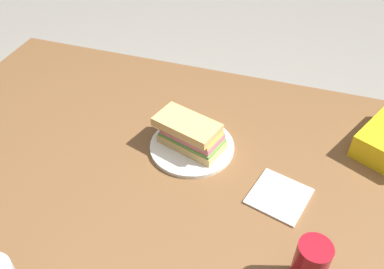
{
  "coord_description": "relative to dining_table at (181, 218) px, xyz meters",
  "views": [
    {
      "loc": [
        -0.22,
        0.57,
        1.49
      ],
      "look_at": [
        0.03,
        -0.18,
        0.78
      ],
      "focal_mm": 37.45,
      "sensor_mm": 36.0,
      "label": 1
    }
  ],
  "objects": [
    {
      "name": "dining_table",
      "position": [
        0.0,
        0.0,
        0.0
      ],
      "size": [
        1.63,
        1.14,
        0.73
      ],
      "color": "brown",
      "rests_on": "ground_plane"
    },
    {
      "name": "paper_plate",
      "position": [
        0.03,
        -0.18,
        0.08
      ],
      "size": [
        0.23,
        0.23,
        0.01
      ],
      "primitive_type": "cylinder",
      "color": "white",
      "rests_on": "dining_table"
    },
    {
      "name": "sandwich",
      "position": [
        0.03,
        -0.18,
        0.13
      ],
      "size": [
        0.2,
        0.14,
        0.08
      ],
      "color": "#DBB26B",
      "rests_on": "paper_plate"
    },
    {
      "name": "soda_can_red",
      "position": [
        -0.31,
        0.12,
        0.14
      ],
      "size": [
        0.07,
        0.07,
        0.12
      ],
      "primitive_type": "cylinder",
      "color": "maroon",
      "rests_on": "dining_table"
    },
    {
      "name": "paper_napkin",
      "position": [
        -0.23,
        -0.08,
        0.08
      ],
      "size": [
        0.16,
        0.16,
        0.01
      ],
      "primitive_type": "cube",
      "rotation": [
        0.0,
        0.0,
        6.02
      ],
      "color": "white",
      "rests_on": "dining_table"
    }
  ]
}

